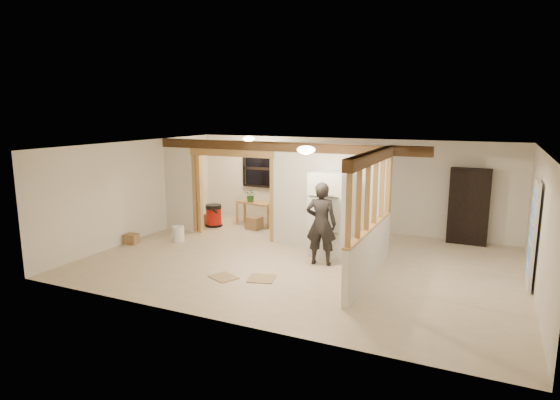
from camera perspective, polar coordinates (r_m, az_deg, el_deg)
The scene contains 30 objects.
floor at distance 10.29m, azimuth 2.53°, elevation -7.51°, with size 9.00×6.50×0.01m, color beige.
ceiling at distance 9.80m, azimuth 2.65°, elevation 6.53°, with size 9.00×6.50×0.01m, color white.
wall_back at distance 12.99m, azimuth 8.02°, elevation 1.95°, with size 9.00×0.01×2.50m, color silver.
wall_front at distance 7.15m, azimuth -7.35°, elevation -5.36°, with size 9.00×0.01×2.50m, color silver.
wall_left at distance 12.36m, azimuth -17.11°, elevation 1.12°, with size 0.01×6.50×2.50m, color silver.
wall_right at distance 9.30m, azimuth 29.22°, elevation -2.88°, with size 0.01×6.50×2.50m, color silver.
partition_left_stub at distance 12.99m, azimuth -12.11°, elevation 1.81°, with size 0.90×0.12×2.50m, color silver.
partition_center at distance 11.01m, azimuth 5.91°, elevation 0.40°, with size 2.80×0.12×2.50m, color silver.
doorway_frame at distance 12.11m, azimuth -5.81°, elevation 0.63°, with size 2.46×0.14×2.20m, color #B4884C.
header_beam_back at distance 11.30m, azimuth 0.23°, elevation 6.51°, with size 7.00×0.18×0.22m, color #4C311A.
header_beam_right at distance 8.94m, azimuth 11.24°, elevation 5.15°, with size 0.18×3.30×0.22m, color #4C311A.
pony_wall at distance 9.31m, azimuth 10.81°, elevation -6.44°, with size 0.12×3.20×1.00m, color silver.
stud_partition at distance 9.04m, azimuth 11.07°, elevation 0.61°, with size 0.14×3.20×1.32m, color #B4884C.
window_back at distance 13.84m, azimuth -2.42°, elevation 3.84°, with size 1.12×0.10×1.10m, color black.
french_door at distance 9.74m, azimuth 28.45°, elevation -3.75°, with size 0.12×0.86×2.00m, color white.
ceiling_dome_main at distance 9.23m, azimuth 3.21°, elevation 6.14°, with size 0.36×0.36×0.16m, color #FFEABF.
ceiling_dome_util at distance 12.95m, azimuth -3.83°, elevation 7.48°, with size 0.32×0.32×0.14m, color #FFEABF.
hanging_bulb at distance 12.12m, azimuth -3.31°, elevation 5.83°, with size 0.07×0.07×0.07m, color #FFD88C.
refrigerator at distance 10.60m, azimuth 6.02°, elevation -1.65°, with size 0.78×0.76×1.91m, color silver.
woman at distance 9.91m, azimuth 5.04°, elevation -2.88°, with size 0.65×0.43×1.78m, color black.
work_table at distance 13.43m, azimuth -2.93°, elevation -1.62°, with size 1.08×0.54×0.68m, color #B4884C.
potted_plant at distance 13.32m, azimuth -3.57°, elevation 0.57°, with size 0.33×0.29×0.37m, color #3C682E.
shop_vac at distance 13.37m, azimuth -8.08°, elevation -1.87°, with size 0.49×0.49×0.64m, color #931008.
bookshelf at distance 12.30m, azimuth 22.03°, elevation -0.73°, with size 0.94×0.31×1.87m, color black.
bucket at distance 12.03m, azimuth -12.32°, elevation -4.05°, with size 0.31×0.31×0.39m, color white.
box_util_a at distance 13.00m, azimuth -3.16°, elevation -2.79°, with size 0.40×0.34×0.34m, color olive.
box_util_b at distance 13.61m, azimuth -8.51°, elevation -2.36°, with size 0.33×0.33×0.30m, color olive.
box_front at distance 12.13m, azimuth -17.65°, elevation -4.53°, with size 0.31×0.25×0.25m, color olive.
floor_panel_near at distance 9.26m, azimuth -2.27°, elevation -9.54°, with size 0.51×0.51×0.02m, color tan.
floor_panel_far at distance 9.39m, azimuth -6.91°, elevation -9.33°, with size 0.52×0.42×0.02m, color tan.
Camera 1 is at (3.68, -9.05, 3.23)m, focal length 30.00 mm.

